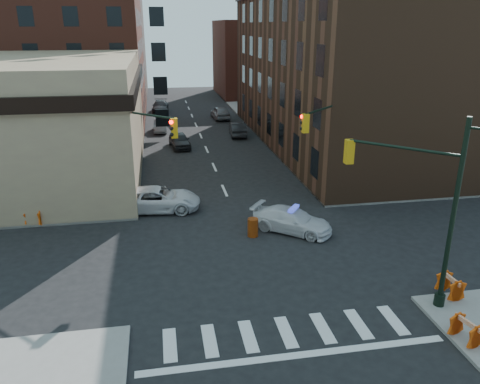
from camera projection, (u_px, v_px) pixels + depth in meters
name	position (u px, v px, depth m)	size (l,w,h in m)	color
ground	(252.00, 253.00, 24.55)	(140.00, 140.00, 0.00)	black
sidewalk_ne	(380.00, 120.00, 58.65)	(34.00, 54.50, 0.15)	gray
apartment_block	(30.00, 18.00, 54.55)	(25.00, 25.00, 24.00)	#5D291D
commercial_row_ne	(338.00, 72.00, 45.17)	(14.00, 34.00, 14.00)	#482D1D
filler_nw	(82.00, 46.00, 76.70)	(20.00, 18.00, 16.00)	brown
filler_ne	(266.00, 58.00, 78.58)	(16.00, 16.00, 12.00)	#5D291D
signal_pole_se	(426.00, 201.00, 18.86)	(5.40, 5.27, 8.00)	black
signal_pole_nw	(135.00, 152.00, 27.07)	(3.58, 3.67, 8.00)	black
signal_pole_ne	(327.00, 144.00, 29.00)	(3.67, 3.58, 8.00)	black
tree_ne_near	(273.00, 104.00, 48.70)	(3.00, 3.00, 4.85)	black
tree_ne_far	(257.00, 94.00, 56.12)	(3.00, 3.00, 4.85)	black
police_car	(292.00, 220.00, 26.96)	(1.91, 4.70, 1.36)	silver
pickup	(157.00, 199.00, 29.98)	(2.54, 5.51, 1.53)	silver
parked_car_wnear	(180.00, 140.00, 45.39)	(1.71, 4.24, 1.45)	black
parked_car_wfar	(161.00, 126.00, 52.29)	(1.42, 4.07, 1.34)	gray
parked_car_wdeep	(160.00, 106.00, 64.10)	(2.11, 5.18, 1.50)	black
parked_car_enear	(238.00, 129.00, 50.22)	(1.56, 4.48, 1.48)	black
parked_car_efar	(220.00, 113.00, 59.27)	(1.92, 4.77, 1.62)	gray
pedestrian_a	(93.00, 186.00, 31.56)	(0.66, 0.43, 1.81)	black
pedestrian_b	(53.00, 201.00, 28.87)	(0.88, 0.69, 1.82)	black
pedestrian_c	(76.00, 193.00, 30.48)	(0.94, 0.39, 1.60)	black
barrel_road	(253.00, 227.00, 26.37)	(0.59, 0.59, 1.06)	#C24509
barrel_bank	(146.00, 200.00, 30.63)	(0.57, 0.57, 1.01)	red
barricade_se_a	(450.00, 286.00, 20.32)	(1.21, 0.60, 0.91)	#EF470B
barricade_se_b	(466.00, 331.00, 17.38)	(1.18, 0.59, 0.88)	red
barricade_nw_a	(84.00, 201.00, 30.21)	(1.14, 0.57, 0.85)	#C63809
barricade_nw_b	(34.00, 217.00, 27.68)	(1.10, 0.55, 0.83)	#E74D0A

